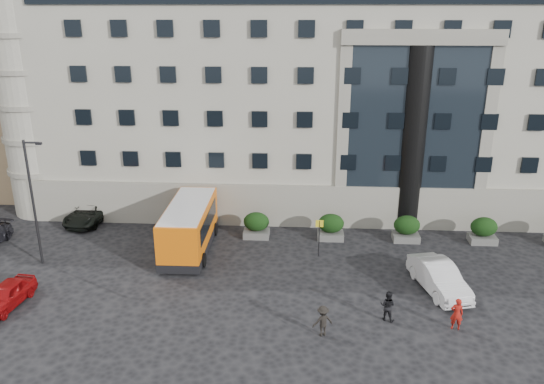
{
  "coord_description": "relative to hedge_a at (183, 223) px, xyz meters",
  "views": [
    {
      "loc": [
        4.32,
        -26.29,
        15.37
      ],
      "look_at": [
        2.57,
        3.22,
        5.0
      ],
      "focal_mm": 35.0,
      "sensor_mm": 36.0,
      "label": 1
    }
  ],
  "objects": [
    {
      "name": "parked_car_d",
      "position": [
        -7.57,
        2.17,
        -0.22
      ],
      "size": [
        2.94,
        5.37,
        1.43
      ],
      "primitive_type": "imported",
      "rotation": [
        0.0,
        0.0,
        -0.11
      ],
      "color": "black",
      "rests_on": "ground"
    },
    {
      "name": "pedestrian_b",
      "position": [
        12.86,
        -10.02,
        -0.11
      ],
      "size": [
        0.99,
        0.9,
        1.65
      ],
      "primitive_type": "imported",
      "rotation": [
        0.0,
        0.0,
        2.72
      ],
      "color": "black",
      "rests_on": "ground"
    },
    {
      "name": "hedge_a",
      "position": [
        0.0,
        0.0,
        0.0
      ],
      "size": [
        1.8,
        1.26,
        1.84
      ],
      "color": "#525250",
      "rests_on": "ground"
    },
    {
      "name": "parked_car_a",
      "position": [
        -7.5,
        -9.88,
        -0.27
      ],
      "size": [
        2.0,
        4.03,
        1.32
      ],
      "primitive_type": "imported",
      "rotation": [
        0.0,
        0.0,
        -0.12
      ],
      "color": "#950A0C",
      "rests_on": "ground"
    },
    {
      "name": "hedge_e",
      "position": [
        20.8,
        0.0,
        0.0
      ],
      "size": [
        1.8,
        1.26,
        1.84
      ],
      "color": "#525250",
      "rests_on": "ground"
    },
    {
      "name": "ground",
      "position": [
        4.0,
        -7.8,
        -0.93
      ],
      "size": [
        120.0,
        120.0,
        0.0
      ],
      "primitive_type": "plane",
      "color": "black",
      "rests_on": "ground"
    },
    {
      "name": "pedestrian_a",
      "position": [
        16.18,
        -10.64,
        -0.07
      ],
      "size": [
        0.68,
        0.5,
        1.72
      ],
      "primitive_type": "imported",
      "rotation": [
        0.0,
        0.0,
        3.0
      ],
      "color": "#A21710",
      "rests_on": "ground"
    },
    {
      "name": "pedestrian_c",
      "position": [
        9.48,
        -11.58,
        -0.12
      ],
      "size": [
        1.19,
        0.95,
        1.61
      ],
      "primitive_type": "imported",
      "rotation": [
        0.0,
        0.0,
        3.53
      ],
      "color": "black",
      "rests_on": "ground"
    },
    {
      "name": "apartment_far",
      "position": [
        -23.0,
        30.2,
        10.07
      ],
      "size": [
        13.0,
        13.0,
        22.0
      ],
      "primitive_type": "cube",
      "color": "#7B6148",
      "rests_on": "ground"
    },
    {
      "name": "street_lamp",
      "position": [
        -7.94,
        -4.8,
        3.44
      ],
      "size": [
        1.16,
        0.18,
        8.0
      ],
      "color": "#262628",
      "rests_on": "ground"
    },
    {
      "name": "bus_stop_sign",
      "position": [
        9.5,
        -2.8,
        0.8
      ],
      "size": [
        0.5,
        0.08,
        2.52
      ],
      "color": "#262628",
      "rests_on": "ground"
    },
    {
      "name": "entrance_column",
      "position": [
        16.0,
        2.5,
        5.57
      ],
      "size": [
        1.8,
        1.8,
        13.0
      ],
      "primitive_type": "cylinder",
      "color": "black",
      "rests_on": "ground"
    },
    {
      "name": "red_truck",
      "position": [
        -12.05,
        8.14,
        0.51
      ],
      "size": [
        2.77,
        5.36,
        2.8
      ],
      "rotation": [
        0.0,
        0.0,
        0.08
      ],
      "color": "maroon",
      "rests_on": "ground"
    },
    {
      "name": "hedge_d",
      "position": [
        15.6,
        0.0,
        0.0
      ],
      "size": [
        1.8,
        1.26,
        1.84
      ],
      "color": "#525250",
      "rests_on": "ground"
    },
    {
      "name": "minibus",
      "position": [
        0.96,
        -2.28,
        0.82
      ],
      "size": [
        2.91,
        7.62,
        3.17
      ],
      "rotation": [
        0.0,
        0.0,
        0.01
      ],
      "color": "orange",
      "rests_on": "ground"
    },
    {
      "name": "hedge_b",
      "position": [
        5.2,
        0.0,
        0.0
      ],
      "size": [
        1.8,
        1.26,
        1.84
      ],
      "color": "#525250",
      "rests_on": "ground"
    },
    {
      "name": "civic_building",
      "position": [
        10.0,
        14.2,
        8.07
      ],
      "size": [
        44.0,
        24.0,
        18.0
      ],
      "primitive_type": "cube",
      "color": "#9E998B",
      "rests_on": "ground"
    },
    {
      "name": "white_taxi",
      "position": [
        16.21,
        -6.8,
        -0.1
      ],
      "size": [
        2.91,
        5.29,
        1.65
      ],
      "primitive_type": "imported",
      "rotation": [
        0.0,
        0.0,
        0.24
      ],
      "color": "silver",
      "rests_on": "ground"
    },
    {
      "name": "hedge_c",
      "position": [
        10.4,
        0.0,
        0.0
      ],
      "size": [
        1.8,
        1.26,
        1.84
      ],
      "color": "#525250",
      "rests_on": "ground"
    }
  ]
}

